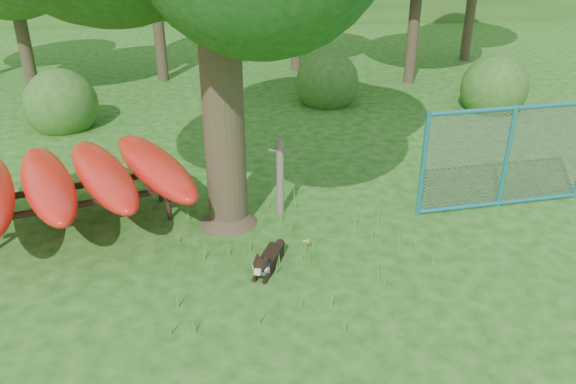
{
  "coord_description": "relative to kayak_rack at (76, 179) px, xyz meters",
  "views": [
    {
      "loc": [
        -0.48,
        -6.61,
        4.85
      ],
      "look_at": [
        0.2,
        1.2,
        1.0
      ],
      "focal_mm": 35.0,
      "sensor_mm": 36.0,
      "label": 1
    }
  ],
  "objects": [
    {
      "name": "shrub_left",
      "position": [
        -1.69,
        5.25,
        -0.88
      ],
      "size": [
        1.8,
        1.8,
        1.8
      ],
      "primitive_type": "sphere",
      "color": "#28571C",
      "rests_on": "ground"
    },
    {
      "name": "wildflower_clump",
      "position": [
        3.79,
        -1.22,
        -0.7
      ],
      "size": [
        0.1,
        0.09,
        0.22
      ],
      "rotation": [
        0.0,
        0.0,
        0.16
      ],
      "color": "#488E2E",
      "rests_on": "ground"
    },
    {
      "name": "kayak_rack",
      "position": [
        0.0,
        0.0,
        0.0
      ],
      "size": [
        4.63,
        4.15,
        1.15
      ],
      "rotation": [
        0.0,
        0.0,
        0.31
      ],
      "color": "black",
      "rests_on": "ground"
    },
    {
      "name": "ground",
      "position": [
        3.31,
        -2.25,
        -0.88
      ],
      "size": [
        80.0,
        80.0,
        0.0
      ],
      "primitive_type": "plane",
      "color": "#184D0F",
      "rests_on": "ground"
    },
    {
      "name": "shrub_right",
      "position": [
        9.81,
        5.75,
        -0.88
      ],
      "size": [
        1.8,
        1.8,
        1.8
      ],
      "primitive_type": "sphere",
      "color": "#28571C",
      "rests_on": "ground"
    },
    {
      "name": "wooden_post",
      "position": [
        3.47,
        0.14,
        -0.12
      ],
      "size": [
        0.39,
        0.22,
        1.44
      ],
      "rotation": [
        0.0,
        0.0,
        -0.4
      ],
      "color": "#63574A",
      "rests_on": "ground"
    },
    {
      "name": "fence_section",
      "position": [
        7.55,
        0.06,
        0.09
      ],
      "size": [
        3.31,
        0.52,
        3.24
      ],
      "rotation": [
        0.0,
        0.0,
        0.13
      ],
      "color": "teal",
      "rests_on": "ground"
    },
    {
      "name": "shrub_mid",
      "position": [
        5.31,
        6.75,
        -0.88
      ],
      "size": [
        1.8,
        1.8,
        1.8
      ],
      "primitive_type": "sphere",
      "color": "#28571C",
      "rests_on": "ground"
    },
    {
      "name": "husky_dog",
      "position": [
        3.14,
        -1.69,
        -0.72
      ],
      "size": [
        0.55,
        0.94,
        0.45
      ],
      "rotation": [
        0.0,
        0.0,
        -0.39
      ],
      "color": "black",
      "rests_on": "ground"
    }
  ]
}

